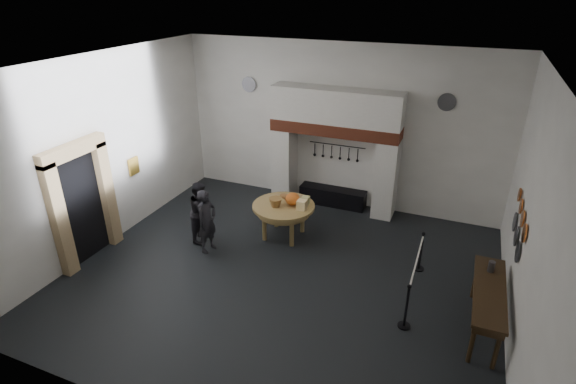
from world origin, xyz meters
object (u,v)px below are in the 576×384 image
at_px(iron_range, 333,196).
at_px(barrier_post_far, 421,252).
at_px(visitor_near, 207,221).
at_px(barrier_post_near, 406,307).
at_px(side_table, 490,291).
at_px(visitor_far, 202,211).
at_px(work_table, 284,206).

bearing_deg(iron_range, barrier_post_far, -40.62).
bearing_deg(visitor_near, barrier_post_far, -66.85).
xyz_separation_m(barrier_post_near, barrier_post_far, (0.00, 2.00, 0.00)).
bearing_deg(barrier_post_far, visitor_near, -167.16).
bearing_deg(barrier_post_near, iron_range, 122.28).
bearing_deg(side_table, visitor_near, 176.04).
bearing_deg(barrier_post_near, visitor_far, 165.84).
distance_m(iron_range, barrier_post_far, 3.64).
relative_size(barrier_post_near, barrier_post_far, 1.00).
distance_m(iron_range, work_table, 2.33).
bearing_deg(iron_range, visitor_far, -128.49).
xyz_separation_m(visitor_near, barrier_post_far, (4.79, 1.09, -0.33)).
xyz_separation_m(visitor_near, visitor_far, (-0.40, 0.40, -0.01)).
bearing_deg(visitor_near, iron_range, -20.12).
bearing_deg(barrier_post_near, work_table, 146.91).
distance_m(side_table, barrier_post_near, 1.49).
xyz_separation_m(visitor_far, barrier_post_near, (5.19, -1.31, -0.32)).
height_order(side_table, barrier_post_far, same).
bearing_deg(work_table, barrier_post_near, -33.09).
distance_m(visitor_near, visitor_far, 0.57).
bearing_deg(barrier_post_far, barrier_post_near, -90.00).
bearing_deg(iron_range, side_table, -43.42).
bearing_deg(barrier_post_far, side_table, -48.44).
xyz_separation_m(visitor_far, barrier_post_far, (5.19, 0.69, -0.32)).
xyz_separation_m(work_table, visitor_near, (-1.41, -1.29, -0.06)).
relative_size(iron_range, barrier_post_near, 2.11).
xyz_separation_m(work_table, barrier_post_near, (3.38, -2.20, -0.39)).
bearing_deg(visitor_far, iron_range, -49.16).
bearing_deg(visitor_near, side_table, -83.65).
xyz_separation_m(iron_range, work_table, (-0.62, -2.16, 0.59)).
bearing_deg(side_table, work_table, 160.02).
height_order(iron_range, work_table, work_table).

